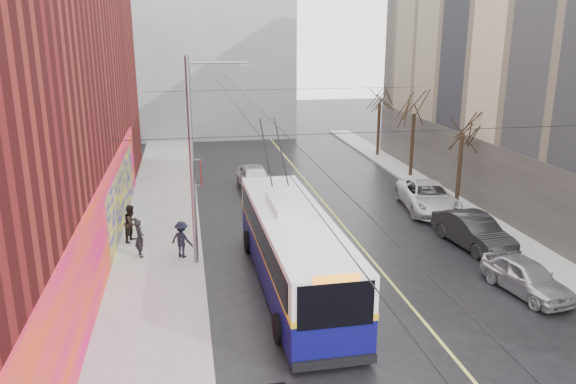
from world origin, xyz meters
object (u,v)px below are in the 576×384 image
Objects in this scene: following_car at (255,178)px; tree_near at (463,122)px; trolleybus at (293,248)px; parked_car_c at (428,197)px; tree_mid at (415,102)px; parked_car_a at (526,277)px; streetlight_pole at (195,158)px; parked_car_b at (473,231)px; pedestrian_a at (140,238)px; tree_far at (380,93)px; pedestrian_c at (182,239)px; pedestrian_b at (132,223)px.

tree_near is at bearing -29.76° from following_car.
trolleybus is 2.63× the size of following_car.
trolleybus reaches higher than parked_car_c.
tree_mid is 1.65× the size of parked_car_a.
following_car is at bearing 88.27° from trolleybus.
streetlight_pole is 1.41× the size of tree_near.
following_car is (3.89, 11.64, -4.04)m from streetlight_pole.
pedestrian_a reaches higher than parked_car_b.
parked_car_b is 5.79m from parked_car_c.
tree_far is 3.92× the size of pedestrian_c.
following_car is at bearing 119.82° from parked_car_b.
tree_mid reaches higher than parked_car_c.
parked_car_b is 14.83m from following_car.
pedestrian_b reaches higher than parked_car_b.
tree_mid is at bearing -90.00° from tree_far.
pedestrian_a is 2.12m from pedestrian_b.
trolleybus is 9.18m from parked_car_a.
tree_near is 14.89m from trolleybus.
parked_car_b is 16.33m from pedestrian_b.
tree_far is at bearing 75.12° from parked_car_a.
tree_near is at bearing -126.52° from pedestrian_c.
parked_car_c is at bearing -94.27° from pedestrian_a.
pedestrian_c is (-15.89, -19.30, -4.15)m from tree_far.
pedestrian_b is at bearing -6.42° from pedestrian_a.
parked_car_b is at bearing -114.98° from pedestrian_a.
parked_car_a is (-2.66, -18.09, -4.56)m from tree_mid.
parked_car_c is (9.51, 8.46, -0.84)m from trolleybus.
following_car reaches higher than parked_car_c.
parked_car_b is at bearing -55.90° from following_car.
pedestrian_b reaches higher than parked_car_c.
tree_near is 1.11× the size of parked_car_c.
streetlight_pole reaches higher than pedestrian_a.
tree_near is 3.82× the size of pedestrian_c.
parked_car_b is at bearing -110.24° from tree_near.
tree_near is 3.67× the size of pedestrian_a.
pedestrian_c is at bearing -123.26° from pedestrian_a.
tree_near is 1.58× the size of parked_car_a.
pedestrian_b is 3.43m from pedestrian_c.
following_car is (-11.25, 5.64, -4.16)m from tree_near.
tree_mid is 7.00m from tree_far.
parked_car_a is 14.45m from pedestrian_c.
tree_mid is at bearing -76.40° from pedestrian_a.
pedestrian_a is (-17.75, -18.86, -4.12)m from tree_far.
parked_car_b is at bearing -148.62° from pedestrian_c.
parked_car_c is (-2.00, -14.38, -4.34)m from tree_far.
tree_near is 7.01m from tree_mid.
parked_car_a is (-2.66, -11.09, -4.28)m from tree_near.
parked_car_b is 2.75× the size of pedestrian_a.
pedestrian_a is (-15.75, -4.48, 0.22)m from parked_car_c.
pedestrian_c is (-0.75, 0.70, -3.86)m from streetlight_pole.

